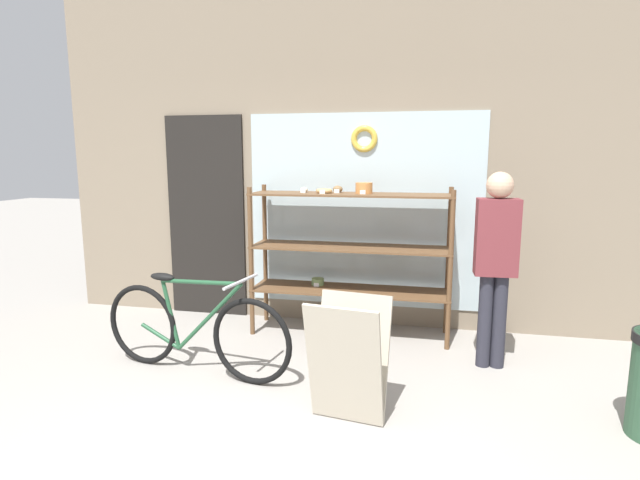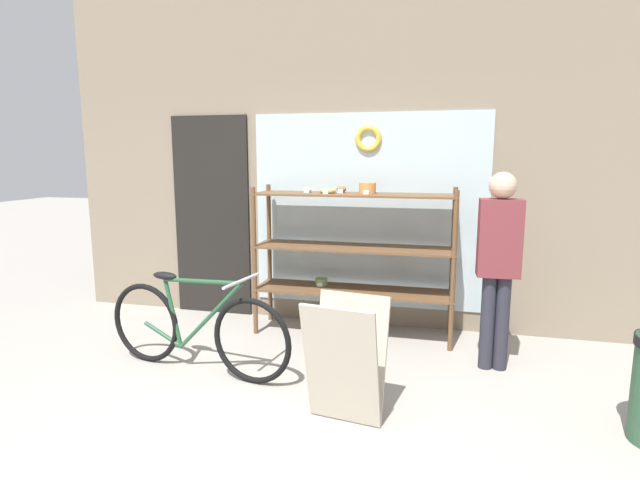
{
  "view_description": "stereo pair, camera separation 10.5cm",
  "coord_description": "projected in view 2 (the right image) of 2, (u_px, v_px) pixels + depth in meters",
  "views": [
    {
      "loc": [
        0.81,
        -2.38,
        1.69
      ],
      "look_at": [
        0.06,
        1.11,
        1.09
      ],
      "focal_mm": 28.0,
      "sensor_mm": 36.0,
      "label": 1
    },
    {
      "loc": [
        0.91,
        -2.35,
        1.69
      ],
      "look_at": [
        0.06,
        1.11,
        1.09
      ],
      "focal_mm": 28.0,
      "sensor_mm": 36.0,
      "label": 2
    }
  ],
  "objects": [
    {
      "name": "bicycle",
      "position": [
        195.0,
        328.0,
        3.9
      ],
      "size": [
        1.66,
        0.47,
        0.79
      ],
      "rotation": [
        0.0,
        0.0,
        -0.17
      ],
      "color": "black",
      "rests_on": "ground_plane"
    },
    {
      "name": "pedestrian",
      "position": [
        499.0,
        257.0,
        3.87
      ],
      "size": [
        0.33,
        0.21,
        1.57
      ],
      "rotation": [
        0.0,
        0.0,
        0.03
      ],
      "color": "#282833",
      "rests_on": "ground_plane"
    },
    {
      "name": "storefront_facade",
      "position": [
        346.0,
        146.0,
        4.89
      ],
      "size": [
        5.98,
        0.13,
        3.66
      ],
      "color": "gray",
      "rests_on": "ground_plane"
    },
    {
      "name": "sandwich_board",
      "position": [
        346.0,
        361.0,
        3.16
      ],
      "size": [
        0.53,
        0.45,
        0.8
      ],
      "rotation": [
        0.0,
        0.0,
        -0.15
      ],
      "color": "#B2A893",
      "rests_on": "ground_plane"
    },
    {
      "name": "ground_plane",
      "position": [
        262.0,
        466.0,
        2.75
      ],
      "size": [
        30.0,
        30.0,
        0.0
      ],
      "primitive_type": "plane",
      "color": "gray"
    },
    {
      "name": "display_case",
      "position": [
        353.0,
        245.0,
        4.66
      ],
      "size": [
        1.86,
        0.47,
        1.45
      ],
      "color": "brown",
      "rests_on": "ground_plane"
    }
  ]
}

